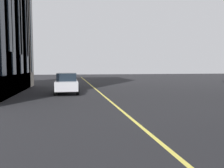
{
  "coord_description": "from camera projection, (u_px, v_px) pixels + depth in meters",
  "views": [
    {
      "loc": [
        5.41,
        2.84,
        2.42
      ],
      "look_at": [
        16.95,
        0.6,
        1.52
      ],
      "focal_mm": 35.33,
      "sensor_mm": 36.0,
      "label": 1
    }
  ],
  "objects": [
    {
      "name": "car_white_parked_a",
      "position": [
        67.0,
        83.0,
        20.4
      ],
      "size": [
        4.7,
        2.14,
        1.88
      ],
      "color": "silver",
      "rests_on": "ground_plane"
    },
    {
      "name": "lane_centre_line",
      "position": [
        112.0,
        103.0,
        15.0
      ],
      "size": [
        80.0,
        0.16,
        0.01
      ],
      "color": "#D8C64C",
      "rests_on": "ground_plane"
    }
  ]
}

